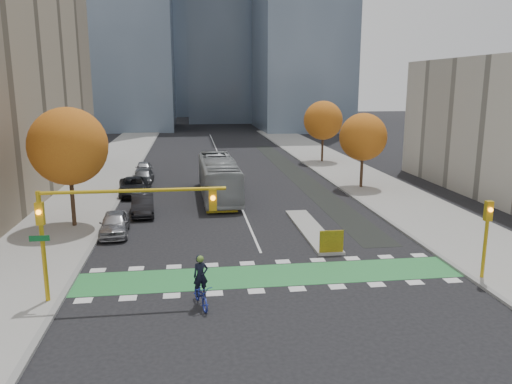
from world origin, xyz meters
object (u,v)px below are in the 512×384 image
object	(u,v)px
tree_west	(68,146)
traffic_signal_west	(101,215)
parked_car_b	(143,205)
cyclist	(201,290)
tree_east_near	(363,137)
hazard_board	(331,241)
tree_east_far	(323,120)
traffic_signal_east	(487,228)
parked_car_e	(144,168)
bus	(219,177)
parked_car_c	(143,177)
parked_car_d	(134,186)
parked_car_a	(114,223)

from	to	relation	value
tree_west	traffic_signal_west	bearing A→B (deg)	-71.98
tree_west	parked_car_b	xyz separation A→B (m)	(4.39, 2.91, -4.85)
traffic_signal_west	cyclist	world-z (taller)	traffic_signal_west
parked_car_b	tree_west	bearing A→B (deg)	-151.16
tree_east_near	tree_west	bearing A→B (deg)	-157.38
hazard_board	cyclist	world-z (taller)	cyclist
traffic_signal_west	parked_car_b	bearing A→B (deg)	88.81
tree_east_near	tree_east_far	bearing A→B (deg)	88.21
hazard_board	traffic_signal_west	world-z (taller)	traffic_signal_west
traffic_signal_east	parked_car_e	world-z (taller)	traffic_signal_east
hazard_board	tree_east_far	bearing A→B (deg)	75.88
tree_west	bus	world-z (taller)	tree_west
hazard_board	traffic_signal_east	distance (m)	8.26
parked_car_c	parked_car_d	bearing A→B (deg)	-93.44
hazard_board	tree_east_near	size ratio (longest dim) A/B	0.20
hazard_board	parked_car_a	distance (m)	14.20
tree_west	parked_car_d	world-z (taller)	tree_west
tree_east_far	parked_car_b	bearing A→B (deg)	-131.05
tree_east_near	cyclist	bearing A→B (deg)	-123.42
hazard_board	traffic_signal_west	distance (m)	13.23
parked_car_a	parked_car_d	bearing A→B (deg)	86.60
tree_east_far	cyclist	bearing A→B (deg)	-112.13
hazard_board	cyclist	size ratio (longest dim) A/B	0.59
tree_west	parked_car_d	bearing A→B (deg)	73.15
tree_east_far	parked_car_b	distance (m)	30.94
traffic_signal_east	parked_car_d	size ratio (longest dim) A/B	0.74
bus	parked_car_c	size ratio (longest dim) A/B	2.65
cyclist	parked_car_e	size ratio (longest dim) A/B	0.56
bus	parked_car_e	distance (m)	14.10
traffic_signal_east	parked_car_e	bearing A→B (deg)	120.96
hazard_board	parked_car_b	bearing A→B (deg)	137.31
parked_car_a	tree_east_near	bearing A→B (deg)	26.53
tree_east_far	traffic_signal_east	bearing A→B (deg)	-92.97
tree_west	cyclist	xyz separation A→B (m)	(8.35, -13.71, -4.82)
tree_east_near	tree_east_far	xyz separation A→B (m)	(0.50, 16.00, 0.38)
tree_east_near	parked_car_d	size ratio (longest dim) A/B	1.27
traffic_signal_west	parked_car_b	distance (m)	15.77
parked_car_c	parked_car_e	distance (m)	5.11
traffic_signal_east	parked_car_a	world-z (taller)	traffic_signal_east
parked_car_a	parked_car_c	bearing A→B (deg)	85.32
hazard_board	tree_west	distance (m)	18.44
traffic_signal_east	traffic_signal_west	bearing A→B (deg)	-179.99
tree_east_far	tree_west	bearing A→B (deg)	-133.30
cyclist	parked_car_b	size ratio (longest dim) A/B	0.51
traffic_signal_east	parked_car_b	distance (m)	23.86
hazard_board	traffic_signal_east	xyz separation A→B (m)	(6.50, -4.71, 1.93)
tree_east_near	cyclist	xyz separation A→B (m)	(-15.65, -23.71, -4.07)
parked_car_a	bus	bearing A→B (deg)	50.37
tree_east_near	parked_car_d	xyz separation A→B (m)	(-21.00, -0.09, -4.09)
hazard_board	traffic_signal_west	size ratio (longest dim) A/B	0.16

